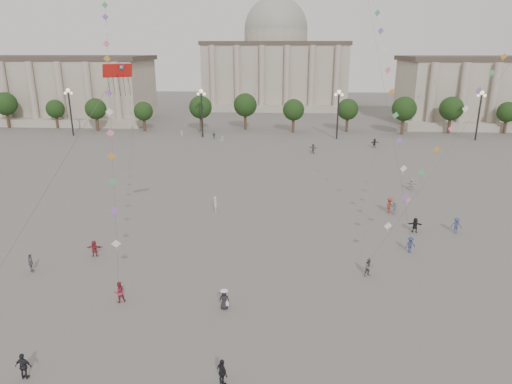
{
  "coord_description": "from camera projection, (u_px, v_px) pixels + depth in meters",
  "views": [
    {
      "loc": [
        3.25,
        -30.92,
        19.42
      ],
      "look_at": [
        0.62,
        12.0,
        5.73
      ],
      "focal_mm": 32.0,
      "sensor_mm": 36.0,
      "label": 1
    }
  ],
  "objects": [
    {
      "name": "lamp_post_far_east",
      "position": [
        480.0,
        106.0,
        97.21
      ],
      "size": [
        2.0,
        0.9,
        10.65
      ],
      "color": "#262628",
      "rests_on": "ground"
    },
    {
      "name": "person_crowd_13",
      "position": [
        215.0,
        204.0,
        56.23
      ],
      "size": [
        0.65,
        0.8,
        1.9
      ],
      "primitive_type": "imported",
      "rotation": [
        0.0,
        0.0,
        1.89
      ],
      "color": "silver",
      "rests_on": "ground"
    },
    {
      "name": "dragon_kite",
      "position": [
        117.0,
        82.0,
        34.69
      ],
      "size": [
        5.16,
        6.14,
        20.97
      ],
      "color": "red",
      "rests_on": "ground"
    },
    {
      "name": "tree_row",
      "position": [
        270.0,
        109.0,
        108.04
      ],
      "size": [
        137.12,
        5.12,
        8.0
      ],
      "color": "#3B2A1D",
      "rests_on": "ground"
    },
    {
      "name": "person_crowd_7",
      "position": [
        411.0,
        184.0,
        64.64
      ],
      "size": [
        1.61,
        0.62,
        1.7
      ],
      "primitive_type": "imported",
      "rotation": [
        0.0,
        0.0,
        3.07
      ],
      "color": "beige",
      "rests_on": "ground"
    },
    {
      "name": "tourist_3",
      "position": [
        31.0,
        263.0,
        41.0
      ],
      "size": [
        0.99,
        1.06,
        1.75
      ],
      "primitive_type": "imported",
      "rotation": [
        0.0,
        0.0,
        2.27
      ],
      "color": "slate",
      "rests_on": "ground"
    },
    {
      "name": "hall_west",
      "position": [
        3.0,
        89.0,
        126.61
      ],
      "size": [
        84.0,
        26.22,
        17.2
      ],
      "color": "#A39A89",
      "rests_on": "ground"
    },
    {
      "name": "kite_flyer_2",
      "position": [
        369.0,
        267.0,
        40.3
      ],
      "size": [
        1.0,
        0.89,
        1.68
      ],
      "primitive_type": "imported",
      "rotation": [
        0.0,
        0.0,
        0.38
      ],
      "color": "#5B5C60",
      "rests_on": "ground"
    },
    {
      "name": "person_crowd_8",
      "position": [
        390.0,
        205.0,
        55.66
      ],
      "size": [
        1.38,
        1.41,
        1.94
      ],
      "primitive_type": "imported",
      "rotation": [
        0.0,
        0.0,
        0.83
      ],
      "color": "brown",
      "rests_on": "ground"
    },
    {
      "name": "person_crowd_6",
      "position": [
        394.0,
        208.0,
        55.31
      ],
      "size": [
        1.23,
        1.03,
        1.65
      ],
      "primitive_type": "imported",
      "rotation": [
        0.0,
        0.0,
        5.81
      ],
      "color": "#5D5E62",
      "rests_on": "ground"
    },
    {
      "name": "tourist_4",
      "position": [
        24.0,
        366.0,
        27.75
      ],
      "size": [
        1.04,
        0.46,
        1.76
      ],
      "primitive_type": "imported",
      "rotation": [
        0.0,
        0.0,
        3.12
      ],
      "color": "#212227",
      "rests_on": "ground"
    },
    {
      "name": "tourist_1",
      "position": [
        222.0,
        372.0,
        27.24
      ],
      "size": [
        0.99,
        1.05,
        1.74
      ],
      "primitive_type": "imported",
      "rotation": [
        0.0,
        0.0,
        2.29
      ],
      "color": "black",
      "rests_on": "ground"
    },
    {
      "name": "tourist_2",
      "position": [
        94.0,
        248.0,
        44.14
      ],
      "size": [
        1.54,
        0.58,
        1.63
      ],
      "primitive_type": "imported",
      "rotation": [
        0.0,
        0.0,
        3.21
      ],
      "color": "#9C2A33",
      "rests_on": "ground"
    },
    {
      "name": "kite_flyer_1",
      "position": [
        410.0,
        245.0,
        44.94
      ],
      "size": [
        1.2,
        0.92,
        1.63
      ],
      "primitive_type": "imported",
      "rotation": [
        0.0,
        0.0,
        0.33
      ],
      "color": "navy",
      "rests_on": "ground"
    },
    {
      "name": "lamp_post_mid_east",
      "position": [
        338.0,
        105.0,
        98.96
      ],
      "size": [
        2.0,
        0.9,
        10.65
      ],
      "color": "#262628",
      "rests_on": "ground"
    },
    {
      "name": "person_crowd_10",
      "position": [
        182.0,
        134.0,
        101.0
      ],
      "size": [
        0.57,
        0.76,
        1.89
      ],
      "primitive_type": "imported",
      "rotation": [
        0.0,
        0.0,
        1.75
      ],
      "color": "beige",
      "rests_on": "ground"
    },
    {
      "name": "kite_flyer_0",
      "position": [
        119.0,
        292.0,
        36.17
      ],
      "size": [
        1.07,
        1.01,
        1.75
      ],
      "primitive_type": "imported",
      "rotation": [
        0.0,
        0.0,
        3.68
      ],
      "color": "maroon",
      "rests_on": "ground"
    },
    {
      "name": "ground",
      "position": [
        239.0,
        308.0,
        35.49
      ],
      "size": [
        360.0,
        360.0,
        0.0
      ],
      "primitive_type": "plane",
      "color": "#5E5B58",
      "rests_on": "ground"
    },
    {
      "name": "hat_person",
      "position": [
        224.0,
        299.0,
        35.21
      ],
      "size": [
        0.8,
        0.6,
        1.69
      ],
      "color": "black",
      "rests_on": "ground"
    },
    {
      "name": "person_crowd_0",
      "position": [
        214.0,
        136.0,
        100.64
      ],
      "size": [
        0.95,
        0.64,
        1.5
      ],
      "primitive_type": "imported",
      "rotation": [
        0.0,
        0.0,
        0.34
      ],
      "color": "#2F4E6A",
      "rests_on": "ground"
    },
    {
      "name": "person_crowd_9",
      "position": [
        374.0,
        143.0,
        92.28
      ],
      "size": [
        1.74,
        0.95,
        1.79
      ],
      "primitive_type": "imported",
      "rotation": [
        0.0,
        0.0,
        0.27
      ],
      "color": "black",
      "rests_on": "ground"
    },
    {
      "name": "person_crowd_14",
      "position": [
        456.0,
        225.0,
        49.67
      ],
      "size": [
        1.24,
        0.86,
        1.76
      ],
      "primitive_type": "imported",
      "rotation": [
        0.0,
        0.0,
        6.09
      ],
      "color": "navy",
      "rests_on": "ground"
    },
    {
      "name": "kite_train_west",
      "position": [
        105.0,
        11.0,
        56.02
      ],
      "size": [
        18.14,
        51.29,
        68.86
      ],
      "color": "#3F3F3F",
      "rests_on": "ground"
    },
    {
      "name": "person_crowd_4",
      "position": [
        223.0,
        140.0,
        95.7
      ],
      "size": [
        1.32,
        1.37,
        1.56
      ],
      "primitive_type": "imported",
      "rotation": [
        0.0,
        0.0,
        3.96
      ],
      "color": "white",
      "rests_on": "ground"
    },
    {
      "name": "lamp_post_far_west",
      "position": [
        70.0,
        103.0,
        102.46
      ],
      "size": [
        2.0,
        0.9,
        10.65
      ],
      "color": "#262628",
      "rests_on": "ground"
    },
    {
      "name": "person_crowd_3",
      "position": [
        415.0,
        225.0,
        49.85
      ],
      "size": [
        1.62,
        0.71,
        1.68
      ],
      "primitive_type": "imported",
      "rotation": [
        0.0,
        0.0,
        3.0
      ],
      "color": "black",
      "rests_on": "ground"
    },
    {
      "name": "lamp_post_mid_west",
      "position": [
        202.0,
        104.0,
        100.71
      ],
      "size": [
        2.0,
        0.9,
        10.65
      ],
      "color": "#262628",
      "rests_on": "ground"
    },
    {
      "name": "person_crowd_12",
      "position": [
        313.0,
        149.0,
        87.06
      ],
      "size": [
        1.77,
        1.24,
        1.83
      ],
      "primitive_type": "imported",
      "rotation": [
        0.0,
        0.0,
        2.68
      ],
      "color": "slate",
      "rests_on": "ground"
    },
    {
      "name": "hall_central",
      "position": [
        275.0,
        63.0,
        154.07
      ],
      "size": [
        48.3,
        34.3,
        35.5
      ],
      "color": "#A39A89",
      "rests_on": "ground"
    }
  ]
}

